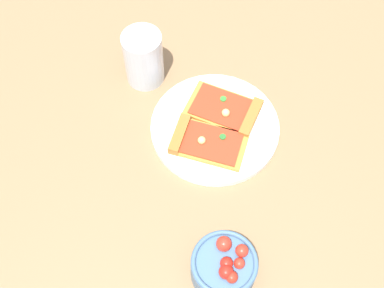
{
  "coord_description": "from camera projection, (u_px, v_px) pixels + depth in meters",
  "views": [
    {
      "loc": [
        0.49,
        -0.06,
        0.83
      ],
      "look_at": [
        0.03,
        -0.03,
        0.03
      ],
      "focal_mm": 47.16,
      "sensor_mm": 36.0,
      "label": 1
    }
  ],
  "objects": [
    {
      "name": "ground_plane",
      "position": [
        209.0,
        139.0,
        0.97
      ],
      "size": [
        2.4,
        2.4,
        0.0
      ],
      "primitive_type": "plane",
      "color": "#93704C",
      "rests_on": "ground"
    },
    {
      "name": "pizza_slice_far",
      "position": [
        203.0,
        142.0,
        0.94
      ],
      "size": [
        0.12,
        0.15,
        0.02
      ],
      "color": "gold",
      "rests_on": "plate"
    },
    {
      "name": "pizza_slice_near",
      "position": [
        228.0,
        110.0,
        0.98
      ],
      "size": [
        0.14,
        0.16,
        0.02
      ],
      "color": "gold",
      "rests_on": "plate"
    },
    {
      "name": "soda_glass",
      "position": [
        144.0,
        59.0,
        1.0
      ],
      "size": [
        0.08,
        0.08,
        0.12
      ],
      "color": "silver",
      "rests_on": "ground_plane"
    },
    {
      "name": "plate",
      "position": [
        215.0,
        127.0,
        0.98
      ],
      "size": [
        0.25,
        0.25,
        0.01
      ],
      "primitive_type": "cylinder",
      "color": "white",
      "rests_on": "ground_plane"
    },
    {
      "name": "salad_bowl",
      "position": [
        224.0,
        266.0,
        0.81
      ],
      "size": [
        0.11,
        0.11,
        0.07
      ],
      "color": "#4C7299",
      "rests_on": "ground_plane"
    }
  ]
}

